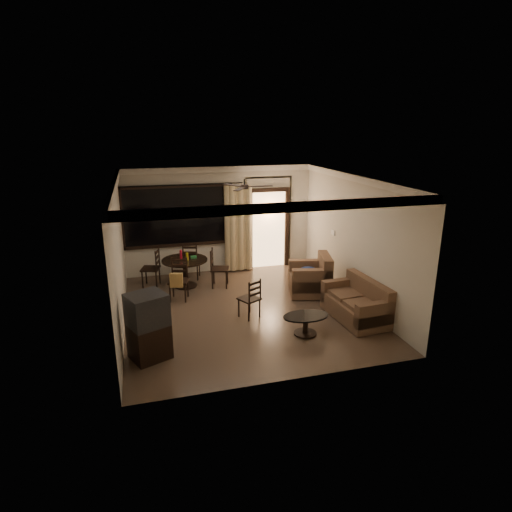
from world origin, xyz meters
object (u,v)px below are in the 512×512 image
object	(u,v)px
armchair	(312,278)
dining_chair_east	(219,275)
dining_table	(185,265)
sofa	(358,304)
side_chair	(250,306)
tv_cabinet	(148,326)
coffee_table	(306,322)
dining_chair_south	(179,287)
dining_chair_west	(152,275)
dining_chair_north	(192,268)

from	to	relation	value
armchair	dining_chair_east	bearing A→B (deg)	166.77
dining_table	dining_chair_east	xyz separation A→B (m)	(0.80, -0.24, -0.27)
armchair	sofa	bearing A→B (deg)	-61.98
dining_chair_east	side_chair	xyz separation A→B (m)	(0.27, -1.91, -0.03)
tv_cabinet	coffee_table	distance (m)	2.90
dining_chair_south	tv_cabinet	bearing A→B (deg)	-90.53
dining_chair_south	side_chair	size ratio (longest dim) A/B	1.11
dining_chair_east	sofa	xyz separation A→B (m)	(2.38, -2.57, 0.04)
sofa	dining_chair_west	bearing A→B (deg)	138.79
dining_chair_east	dining_chair_north	world-z (taller)	same
dining_chair_east	tv_cabinet	bearing A→B (deg)	165.75
sofa	coffee_table	world-z (taller)	sofa
dining_chair_north	tv_cabinet	world-z (taller)	tv_cabinet
tv_cabinet	sofa	distance (m)	4.19
dining_chair_east	dining_chair_south	world-z (taller)	same
dining_table	sofa	bearing A→B (deg)	-41.36
dining_table	coffee_table	world-z (taller)	dining_table
dining_chair_south	side_chair	distance (m)	1.86
dining_table	tv_cabinet	world-z (taller)	tv_cabinet
dining_chair_south	tv_cabinet	xyz separation A→B (m)	(-0.73, -2.42, 0.28)
dining_chair_west	dining_chair_south	distance (m)	1.20
dining_table	tv_cabinet	bearing A→B (deg)	-106.73
dining_chair_east	sofa	size ratio (longest dim) A/B	0.61
dining_chair_east	dining_chair_north	bearing A→B (deg)	54.02
tv_cabinet	armchair	bearing A→B (deg)	3.89
dining_chair_south	sofa	bearing A→B (deg)	-13.71
dining_chair_north	side_chair	world-z (taller)	dining_chair_north
tv_cabinet	sofa	size ratio (longest dim) A/B	0.75
dining_table	dining_chair_north	xyz separation A→B (m)	(0.22, 0.52, -0.27)
dining_chair_south	coffee_table	size ratio (longest dim) A/B	1.07
dining_chair_west	tv_cabinet	distance (m)	3.49
coffee_table	dining_chair_west	bearing A→B (deg)	128.63
dining_chair_north	sofa	world-z (taller)	dining_chair_north
dining_chair_west	dining_chair_east	world-z (taller)	same
dining_table	coffee_table	distance (m)	3.70
tv_cabinet	coffee_table	bearing A→B (deg)	-21.74
dining_chair_north	sofa	xyz separation A→B (m)	(2.96, -3.32, 0.04)
dining_chair_east	dining_chair_south	bearing A→B (deg)	135.70
coffee_table	dining_chair_south	bearing A→B (deg)	132.62
dining_chair_east	armchair	bearing A→B (deg)	-101.23
dining_table	dining_chair_south	world-z (taller)	dining_chair_south
dining_table	side_chair	bearing A→B (deg)	-63.46
armchair	dining_chair_west	bearing A→B (deg)	171.54
dining_chair_west	dining_chair_north	xyz separation A→B (m)	(1.02, 0.28, 0.00)
dining_table	dining_chair_east	distance (m)	0.88
dining_chair_north	coffee_table	distance (m)	4.04
coffee_table	dining_table	bearing A→B (deg)	121.10
dining_table	sofa	size ratio (longest dim) A/B	0.71
dining_chair_west	dining_chair_south	bearing A→B (deg)	44.30
side_chair	dining_table	bearing A→B (deg)	-91.29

